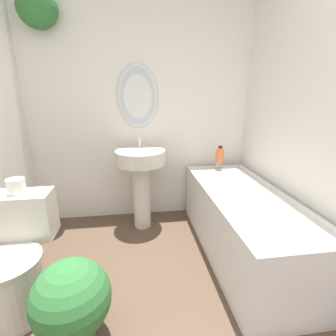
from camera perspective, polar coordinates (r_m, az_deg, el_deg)
The scene contains 8 objects.
wall_back at distance 2.57m, azimuth -8.20°, elevation 15.91°, with size 2.36×0.33×2.40m.
wall_right at distance 1.88m, azimuth 33.96°, elevation 10.38°, with size 0.06×2.42×2.40m.
toilet at distance 1.89m, azimuth -32.20°, elevation -18.10°, with size 0.40×0.59×0.70m.
pedestal_sink at distance 2.40m, azimuth -6.34°, elevation -1.21°, with size 0.48×0.48×0.91m.
bathtub at distance 2.19m, azimuth 17.11°, elevation -11.93°, with size 0.62×1.57×0.64m.
shampoo_bottle at distance 2.57m, azimuth 12.09°, elevation 2.98°, with size 0.08×0.08×0.18m.
potted_plant at distance 1.53m, azimuth -21.60°, elevation -26.98°, with size 0.41×0.41×0.51m.
toilet_paper_roll at distance 1.86m, azimuth -32.02°, elevation -3.63°, with size 0.11×0.11×0.10m.
Camera 1 is at (-0.09, -0.25, 1.33)m, focal length 26.00 mm.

